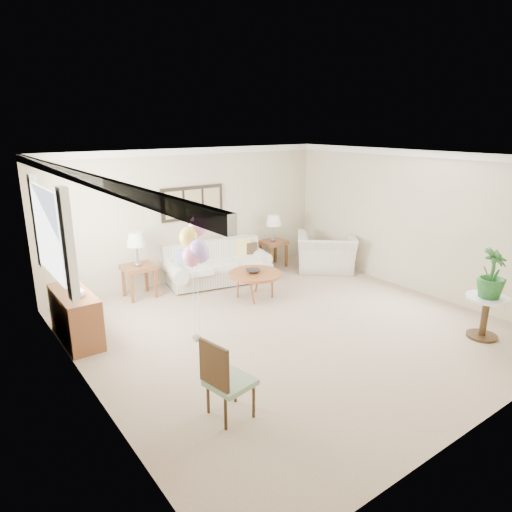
{
  "coord_description": "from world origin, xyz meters",
  "views": [
    {
      "loc": [
        -4.23,
        -4.94,
        3.05
      ],
      "look_at": [
        -0.19,
        0.6,
        1.05
      ],
      "focal_mm": 32.0,
      "sensor_mm": 36.0,
      "label": 1
    }
  ],
  "objects_px": {
    "armchair": "(326,253)",
    "balloon_cluster": "(195,245)",
    "sofa": "(218,266)",
    "accent_chair": "(225,378)",
    "coffee_table": "(255,275)"
  },
  "relations": [
    {
      "from": "armchair",
      "to": "accent_chair",
      "type": "distance_m",
      "value": 5.44
    },
    {
      "from": "coffee_table",
      "to": "armchair",
      "type": "distance_m",
      "value": 2.22
    },
    {
      "from": "sofa",
      "to": "armchair",
      "type": "height_order",
      "value": "sofa"
    },
    {
      "from": "armchair",
      "to": "balloon_cluster",
      "type": "relative_size",
      "value": 0.67
    },
    {
      "from": "sofa",
      "to": "balloon_cluster",
      "type": "xyz_separation_m",
      "value": [
        -1.58,
        -2.02,
        1.12
      ]
    },
    {
      "from": "balloon_cluster",
      "to": "armchair",
      "type": "bearing_deg",
      "value": 18.58
    },
    {
      "from": "coffee_table",
      "to": "armchair",
      "type": "relative_size",
      "value": 0.78
    },
    {
      "from": "sofa",
      "to": "coffee_table",
      "type": "relative_size",
      "value": 2.47
    },
    {
      "from": "armchair",
      "to": "accent_chair",
      "type": "relative_size",
      "value": 1.34
    },
    {
      "from": "sofa",
      "to": "accent_chair",
      "type": "bearing_deg",
      "value": -120.61
    },
    {
      "from": "sofa",
      "to": "armchair",
      "type": "bearing_deg",
      "value": -17.87
    },
    {
      "from": "coffee_table",
      "to": "balloon_cluster",
      "type": "xyz_separation_m",
      "value": [
        -1.65,
        -0.88,
        1.0
      ]
    },
    {
      "from": "sofa",
      "to": "balloon_cluster",
      "type": "bearing_deg",
      "value": -128.03
    },
    {
      "from": "armchair",
      "to": "accent_chair",
      "type": "bearing_deg",
      "value": 75.51
    },
    {
      "from": "armchair",
      "to": "balloon_cluster",
      "type": "xyz_separation_m",
      "value": [
        -3.83,
        -1.29,
        1.04
      ]
    }
  ]
}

